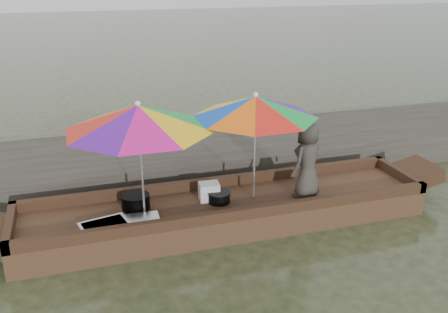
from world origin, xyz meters
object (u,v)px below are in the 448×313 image
object	(u,v)px
tray_crayfish	(105,227)
umbrella_stern	(255,147)
charcoal_grill	(219,197)
vendor	(308,160)
cooking_pot	(136,202)
umbrella_bow	(141,160)
boat_hull	(226,213)
tray_scallop	(137,222)
supply_bag	(209,192)

from	to	relation	value
tray_crayfish	umbrella_stern	size ratio (longest dim) A/B	0.35
tray_crayfish	charcoal_grill	xyz separation A→B (m)	(1.61, 0.35, 0.03)
charcoal_grill	vendor	bearing A→B (deg)	-8.61
cooking_pot	umbrella_bow	bearing A→B (deg)	-63.17
charcoal_grill	vendor	size ratio (longest dim) A/B	0.28
tray_crayfish	umbrella_stern	world-z (taller)	umbrella_stern
umbrella_bow	umbrella_stern	size ratio (longest dim) A/B	1.13
vendor	cooking_pot	bearing A→B (deg)	-36.73
boat_hull	tray_crayfish	world-z (taller)	tray_crayfish
umbrella_bow	umbrella_stern	xyz separation A→B (m)	(1.57, 0.00, 0.00)
tray_crayfish	boat_hull	bearing A→B (deg)	10.86
boat_hull	cooking_pot	bearing A→B (deg)	171.96
tray_crayfish	tray_scallop	world-z (taller)	tray_crayfish
boat_hull	umbrella_stern	world-z (taller)	umbrella_stern
tray_scallop	umbrella_bow	world-z (taller)	umbrella_bow
tray_crayfish	charcoal_grill	world-z (taller)	charcoal_grill
umbrella_stern	umbrella_bow	bearing A→B (deg)	180.00
cooking_pot	vendor	bearing A→B (deg)	-8.07
boat_hull	supply_bag	world-z (taller)	supply_bag
tray_crayfish	charcoal_grill	size ratio (longest dim) A/B	1.90
tray_scallop	umbrella_stern	size ratio (longest dim) A/B	0.35
umbrella_stern	tray_scallop	bearing A→B (deg)	-170.66
vendor	tray_scallop	bearing A→B (deg)	-25.91
umbrella_stern	vendor	bearing A→B (deg)	-12.49
vendor	umbrella_stern	world-z (taller)	umbrella_stern
cooking_pot	umbrella_stern	distance (m)	1.80
boat_hull	umbrella_bow	xyz separation A→B (m)	(-1.16, 0.00, 0.95)
cooking_pot	charcoal_grill	bearing A→B (deg)	-7.48
tray_crayfish	supply_bag	distance (m)	1.56
vendor	umbrella_stern	distance (m)	0.79
cooking_pot	umbrella_bow	xyz separation A→B (m)	(0.09, -0.18, 0.67)
umbrella_bow	charcoal_grill	bearing A→B (deg)	1.37
umbrella_stern	charcoal_grill	bearing A→B (deg)	177.17
cooking_pot	supply_bag	xyz separation A→B (m)	(1.03, -0.05, 0.03)
boat_hull	umbrella_stern	size ratio (longest dim) A/B	3.38
vendor	umbrella_bow	distance (m)	2.33
charcoal_grill	supply_bag	distance (m)	0.17
umbrella_bow	cooking_pot	bearing A→B (deg)	116.83
boat_hull	tray_scallop	distance (m)	1.35
charcoal_grill	supply_bag	world-z (taller)	supply_bag
tray_crayfish	umbrella_bow	size ratio (longest dim) A/B	0.31
tray_crayfish	tray_scallop	distance (m)	0.41
supply_bag	umbrella_bow	distance (m)	1.15
cooking_pot	tray_scallop	world-z (taller)	cooking_pot
tray_scallop	tray_crayfish	bearing A→B (deg)	-173.61
supply_bag	umbrella_stern	size ratio (longest dim) A/B	0.16
tray_crayfish	cooking_pot	bearing A→B (deg)	47.57
tray_scallop	vendor	bearing A→B (deg)	2.75
cooking_pot	tray_scallop	bearing A→B (deg)	-97.14
tray_crayfish	vendor	size ratio (longest dim) A/B	0.53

